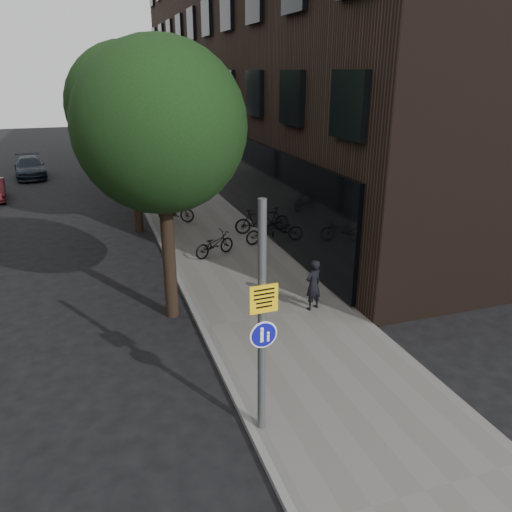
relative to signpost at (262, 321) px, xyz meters
name	(u,v)px	position (x,y,z in m)	size (l,w,h in m)	color
ground	(323,386)	(1.80, 0.97, -2.41)	(120.00, 120.00, 0.00)	black
sidewalk	(220,244)	(2.05, 10.97, -2.35)	(4.50, 60.00, 0.12)	#65625D
curb_edge	(164,250)	(-0.20, 10.97, -2.35)	(0.15, 60.00, 0.13)	slate
building_right_dark_brick	(298,29)	(10.30, 22.97, 6.59)	(12.00, 40.00, 18.00)	black
street_tree_near	(163,134)	(-0.73, 5.62, 2.69)	(4.40, 4.40, 7.50)	black
street_tree_mid	(131,110)	(-0.73, 14.12, 2.70)	(5.00, 5.00, 7.80)	black
street_tree_far	(116,99)	(-0.73, 23.12, 2.70)	(5.00, 5.00, 7.80)	black
signpost	(262,321)	(0.00, 0.00, 0.00)	(0.53, 0.15, 4.54)	#595B5E
pedestrian	(313,285)	(3.09, 4.37, -1.54)	(0.55, 0.36, 1.50)	black
parked_bike_facade_near	(265,231)	(3.80, 10.43, -1.82)	(0.63, 1.80, 0.94)	black
parked_bike_facade_far	(255,221)	(3.80, 11.70, -1.77)	(0.49, 1.75, 1.05)	black
parked_bike_curb_near	(214,244)	(1.49, 9.59, -1.84)	(0.60, 1.72, 0.91)	black
parked_bike_curb_far	(176,211)	(0.92, 14.46, -1.79)	(0.48, 1.68, 1.01)	black
parked_car_far	(30,167)	(-6.28, 28.28, -1.76)	(1.84, 4.53, 1.32)	#19212D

